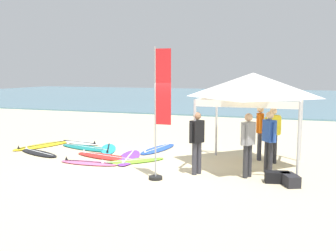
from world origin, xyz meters
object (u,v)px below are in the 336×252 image
Objects in this scene: surfboard_cyan at (108,149)px; surfboard_pink at (88,163)px; surfboard_lime at (131,161)px; gear_bag_by_pole at (277,177)px; surfboard_blue at (158,149)px; person_grey at (248,141)px; surfboard_yellow at (43,145)px; surfboard_purple at (129,157)px; surfboard_red at (107,157)px; surfboard_white at (79,143)px; surfboard_black at (39,153)px; surfboard_teal at (87,148)px; person_orange at (260,129)px; gear_bag_near_tent at (290,180)px; person_yellow at (273,131)px; banner_flag at (160,120)px; person_blue at (269,138)px; person_black at (197,139)px; canopy_tent at (253,86)px.

surfboard_pink is (0.46, -2.15, 0.00)m from surfboard_cyan.
gear_bag_by_pole is (4.43, -0.81, 0.10)m from surfboard_lime.
surfboard_blue is 4.55m from person_grey.
surfboard_yellow is 4.42m from surfboard_lime.
gear_bag_by_pole is at bearing -17.58° from person_grey.
surfboard_red is at bearing -169.29° from surfboard_purple.
surfboard_white and surfboard_lime have the same top height.
surfboard_red is (2.47, 0.23, -0.00)m from surfboard_black.
surfboard_cyan is at bearing 135.97° from surfboard_lime.
person_orange is (6.10, 0.24, 0.95)m from surfboard_teal.
person_grey reaches higher than surfboard_cyan.
surfboard_red is 5.58m from gear_bag_by_pole.
surfboard_lime is at bearing -155.28° from person_orange.
surfboard_cyan is 1.02× the size of surfboard_white.
gear_bag_near_tent is at bearing -33.57° from surfboard_blue.
person_yellow is (7.61, 1.20, 0.95)m from surfboard_black.
surfboard_red is at bearing 168.05° from gear_bag_by_pole.
surfboard_red is 0.99× the size of surfboard_teal.
banner_flag is (-2.10, -0.99, 0.59)m from person_grey.
surfboard_black is 7.76m from person_yellow.
surfboard_blue is 5.59m from gear_bag_near_tent.
person_orange is at bearing 25.60° from surfboard_pink.
surfboard_purple is 3.22m from surfboard_black.
surfboard_blue is at bearing 153.39° from person_blue.
surfboard_cyan and surfboard_red have the same top height.
gear_bag_near_tent is (5.88, -0.36, 0.10)m from surfboard_pink.
surfboard_teal is at bearing -174.71° from surfboard_cyan.
person_grey is at bearing -5.38° from surfboard_black.
surfboard_yellow is at bearing -177.33° from person_orange.
surfboard_lime is at bearing 168.40° from gear_bag_near_tent.
gear_bag_by_pole reaches higher than surfboard_blue.
surfboard_purple is at bearing 175.01° from person_blue.
surfboard_pink is 4.87m from person_grey.
surfboard_cyan is 0.83m from surfboard_teal.
person_grey is at bearing -104.15° from person_yellow.
person_black reaches higher than surfboard_lime.
surfboard_lime is at bearing -1.90° from surfboard_black.
surfboard_white is 2.94m from surfboard_red.
gear_bag_by_pole is at bearing -81.44° from person_yellow.
person_orange is at bearing 12.42° from surfboard_black.
person_black and person_yellow have the same top height.
person_grey is 1.93m from person_yellow.
surfboard_red is (0.11, 0.96, -0.00)m from surfboard_pink.
gear_bag_by_pole reaches higher than surfboard_lime.
person_black is at bearing -120.29° from person_orange.
person_blue is at bearing -41.69° from canopy_tent.
surfboard_blue is 0.88× the size of surfboard_yellow.
surfboard_black is 3.45× the size of gear_bag_near_tent.
surfboard_cyan is 3.33× the size of gear_bag_near_tent.
person_grey is at bearing -86.70° from canopy_tent.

